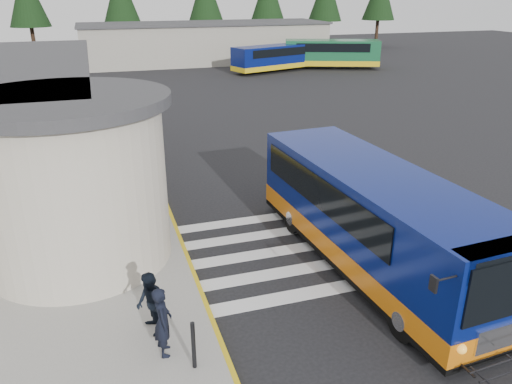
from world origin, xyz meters
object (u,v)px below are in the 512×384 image
object	(u,v)px
pedestrian_a	(163,321)
pedestrian_b	(150,304)
transit_bus	(374,222)
bollard	(194,345)
far_bus_b	(332,53)
far_bus_a	(273,57)

from	to	relation	value
pedestrian_a	pedestrian_b	size ratio (longest dim) A/B	1.07
transit_bus	bollard	distance (m)	6.47
pedestrian_a	far_bus_b	world-z (taller)	far_bus_b
bollard	far_bus_b	distance (m)	44.44
pedestrian_a	far_bus_a	xyz separation A→B (m)	(16.01, 37.82, 0.43)
pedestrian_b	bollard	bearing A→B (deg)	14.29
pedestrian_b	far_bus_b	distance (m)	43.53
transit_bus	bollard	bearing A→B (deg)	-157.46
far_bus_a	far_bus_b	bearing A→B (deg)	-107.33
pedestrian_a	pedestrian_b	bearing A→B (deg)	17.08
far_bus_b	transit_bus	bearing A→B (deg)	176.57
far_bus_a	far_bus_b	world-z (taller)	far_bus_b
pedestrian_a	bollard	size ratio (longest dim) A/B	1.45
transit_bus	pedestrian_b	size ratio (longest dim) A/B	6.82
transit_bus	pedestrian_a	distance (m)	6.68
transit_bus	pedestrian_a	xyz separation A→B (m)	(-6.31, -2.16, -0.42)
transit_bus	far_bus_a	world-z (taller)	transit_bus
pedestrian_b	far_bus_a	size ratio (longest dim) A/B	0.18
far_bus_b	pedestrian_a	bearing A→B (deg)	170.23
pedestrian_a	bollard	xyz separation A→B (m)	(0.52, -0.65, -0.25)
transit_bus	far_bus_b	world-z (taller)	transit_bus
bollard	far_bus_a	world-z (taller)	far_bus_a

